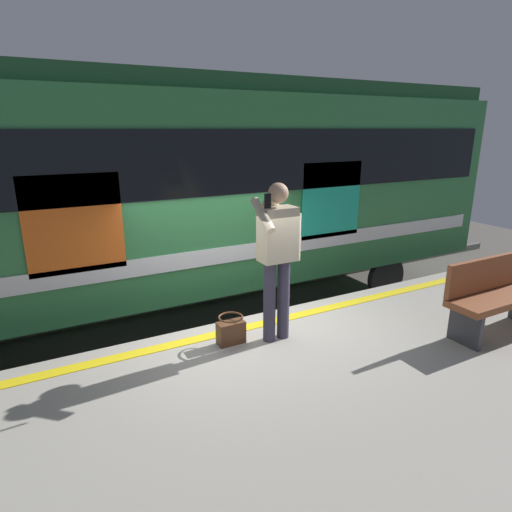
% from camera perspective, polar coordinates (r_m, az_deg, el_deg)
% --- Properties ---
extents(ground_plane, '(25.10, 25.10, 0.00)m').
position_cam_1_polar(ground_plane, '(6.14, -1.79, -17.05)').
color(ground_plane, '#4C4742').
extents(platform, '(14.34, 4.92, 1.05)m').
position_cam_1_polar(platform, '(4.23, 15.06, -26.95)').
color(platform, '#9E998E').
rests_on(platform, ground).
extents(safety_line, '(14.05, 0.16, 0.01)m').
position_cam_1_polar(safety_line, '(5.38, -0.45, -9.25)').
color(safety_line, yellow).
rests_on(safety_line, platform).
extents(track_rail_near, '(18.64, 0.08, 0.16)m').
position_cam_1_polar(track_rail_near, '(7.42, -7.57, -10.16)').
color(track_rail_near, slate).
rests_on(track_rail_near, ground).
extents(track_rail_far, '(18.64, 0.08, 0.16)m').
position_cam_1_polar(track_rail_far, '(8.66, -10.98, -6.28)').
color(track_rail_far, slate).
rests_on(track_rail_far, ground).
extents(train_carriage, '(11.14, 2.81, 3.98)m').
position_cam_1_polar(train_carriage, '(7.41, -9.07, 9.61)').
color(train_carriage, '#2D723F').
rests_on(train_carriage, ground).
extents(passenger, '(0.57, 0.55, 1.80)m').
position_cam_1_polar(passenger, '(4.72, 2.82, 0.86)').
color(passenger, '#383347').
rests_on(passenger, platform).
extents(handbag, '(0.31, 0.28, 0.33)m').
position_cam_1_polar(handbag, '(4.93, -3.34, -9.88)').
color(handbag, '#59331E').
rests_on(handbag, platform).
extents(bench, '(1.45, 0.44, 0.90)m').
position_cam_1_polar(bench, '(5.81, 29.25, -4.32)').
color(bench, brown).
rests_on(bench, platform).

